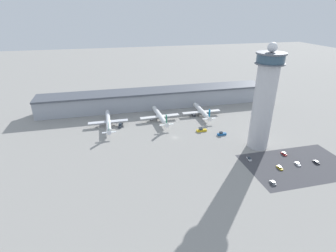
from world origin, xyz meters
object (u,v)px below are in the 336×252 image
at_px(airplane_gate_alpha, 108,122).
at_px(car_navy_sedan, 297,164).
at_px(control_tower, 264,99).
at_px(service_truck_water, 121,125).
at_px(car_yellow_taxi, 316,162).
at_px(car_red_hatchback, 280,168).
at_px(service_truck_baggage, 201,130).
at_px(car_silver_sedan, 284,154).
at_px(service_truck_fuel, 194,115).
at_px(car_maroon_suv, 249,159).
at_px(car_grey_coupe, 273,183).
at_px(service_truck_catering, 222,134).
at_px(airplane_gate_charlie, 202,111).
at_px(airplane_gate_bravo, 160,116).

distance_m(airplane_gate_alpha, car_navy_sedan, 140.72).
distance_m(control_tower, service_truck_water, 111.36).
bearing_deg(control_tower, car_yellow_taxi, -49.19).
bearing_deg(control_tower, car_red_hatchback, -93.18).
distance_m(car_red_hatchback, car_yellow_taxi, 25.94).
relative_size(service_truck_baggage, car_silver_sedan, 1.81).
height_order(service_truck_fuel, car_silver_sedan, service_truck_fuel).
bearing_deg(service_truck_water, car_silver_sedan, -34.76).
bearing_deg(service_truck_fuel, car_red_hatchback, -75.99).
bearing_deg(car_maroon_suv, car_navy_sedan, -25.29).
relative_size(airplane_gate_alpha, car_grey_coupe, 10.47).
height_order(airplane_gate_alpha, car_yellow_taxi, airplane_gate_alpha).
xyz_separation_m(control_tower, car_yellow_taxi, (24.38, -28.23, -33.84)).
height_order(car_grey_coupe, car_silver_sedan, car_silver_sedan).
bearing_deg(car_yellow_taxi, control_tower, 130.81).
relative_size(service_truck_baggage, service_truck_water, 0.91).
distance_m(service_truck_fuel, car_maroon_suv, 80.30).
relative_size(car_navy_sedan, car_silver_sedan, 1.01).
height_order(control_tower, service_truck_catering, control_tower).
bearing_deg(service_truck_baggage, airplane_gate_alpha, 159.27).
xyz_separation_m(service_truck_baggage, service_truck_water, (-61.03, 23.97, 0.10)).
relative_size(airplane_gate_charlie, service_truck_water, 4.30).
bearing_deg(car_silver_sedan, service_truck_catering, 127.31).
xyz_separation_m(service_truck_water, car_maroon_suv, (75.98, -70.84, -0.41)).
bearing_deg(car_navy_sedan, car_grey_coupe, -152.76).
bearing_deg(control_tower, car_maroon_suv, -133.94).
height_order(car_grey_coupe, car_red_hatchback, car_grey_coupe).
bearing_deg(service_truck_fuel, car_navy_sedan, -68.35).
height_order(car_maroon_suv, car_yellow_taxi, car_maroon_suv).
height_order(service_truck_fuel, service_truck_water, service_truck_water).
bearing_deg(car_red_hatchback, control_tower, 86.82).
distance_m(service_truck_baggage, car_navy_sedan, 71.98).
bearing_deg(car_navy_sedan, airplane_gate_charlie, 108.26).
distance_m(car_grey_coupe, car_yellow_taxi, 40.75).
bearing_deg(airplane_gate_charlie, car_yellow_taxi, -65.06).
height_order(service_truck_baggage, car_grey_coupe, service_truck_baggage).
bearing_deg(car_maroon_suv, airplane_gate_bravo, 119.27).
height_order(airplane_gate_alpha, car_navy_sedan, airplane_gate_alpha).
relative_size(service_truck_water, car_maroon_suv, 2.03).
height_order(service_truck_catering, car_navy_sedan, service_truck_catering).
xyz_separation_m(service_truck_catering, car_grey_coupe, (2.21, -62.73, -0.38)).
xyz_separation_m(airplane_gate_bravo, car_maroon_suv, (42.14, -75.17, -3.68)).
xyz_separation_m(control_tower, service_truck_water, (-90.29, 55.98, -33.38)).
height_order(service_truck_catering, service_truck_baggage, service_truck_catering).
bearing_deg(service_truck_fuel, airplane_gate_charlie, -16.87).
xyz_separation_m(control_tower, car_silver_sedan, (11.23, -14.48, -33.77)).
relative_size(airplane_gate_charlie, service_truck_baggage, 4.71).
height_order(control_tower, car_maroon_suv, control_tower).
bearing_deg(car_silver_sedan, car_red_hatchback, -132.92).
bearing_deg(service_truck_catering, service_truck_fuel, 100.78).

